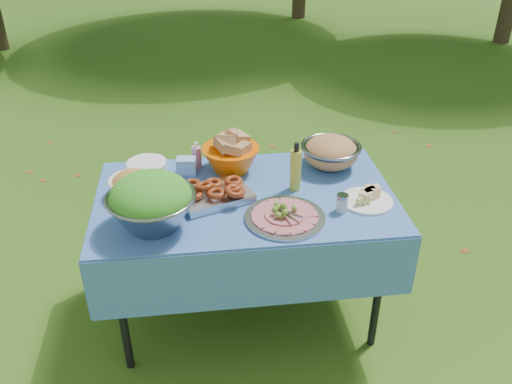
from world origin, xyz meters
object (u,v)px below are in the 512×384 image
salad_bowl (151,202)px  charcuterie_platter (285,211)px  bread_bowl (231,153)px  pasta_bowl_steel (331,152)px  oil_bottle (296,167)px  picnic_table (246,257)px  plate_stack (147,166)px

salad_bowl → charcuterie_platter: size_ratio=1.06×
bread_bowl → pasta_bowl_steel: bearing=-2.1°
oil_bottle → bread_bowl: bearing=141.5°
picnic_table → plate_stack: plate_stack is taller
picnic_table → bread_bowl: bearing=99.8°
picnic_table → pasta_bowl_steel: size_ratio=4.62×
salad_bowl → plate_stack: salad_bowl is taller
plate_stack → bread_bowl: (0.44, -0.04, 0.07)m
pasta_bowl_steel → bread_bowl: bearing=177.9°
salad_bowl → bread_bowl: salad_bowl is taller
picnic_table → oil_bottle: 0.57m
salad_bowl → plate_stack: 0.54m
plate_stack → pasta_bowl_steel: size_ratio=0.67×
salad_bowl → bread_bowl: 0.62m
bread_bowl → charcuterie_platter: bearing=-67.7°
bread_bowl → salad_bowl: bearing=-128.7°
plate_stack → charcuterie_platter: bearing=-39.9°
pasta_bowl_steel → oil_bottle: 0.32m
plate_stack → oil_bottle: bearing=-20.8°
salad_bowl → plate_stack: size_ratio=1.86×
salad_bowl → plate_stack: (-0.06, 0.53, -0.10)m
picnic_table → charcuterie_platter: bearing=-55.3°
charcuterie_platter → oil_bottle: bearing=69.9°
salad_bowl → pasta_bowl_steel: 1.03m
picnic_table → oil_bottle: (0.25, 0.03, 0.51)m
salad_bowl → oil_bottle: bearing=19.8°
picnic_table → charcuterie_platter: charcuterie_platter is taller
bread_bowl → charcuterie_platter: 0.54m
plate_stack → oil_bottle: size_ratio=0.84×
plate_stack → charcuterie_platter: charcuterie_platter is taller
salad_bowl → oil_bottle: 0.73m
plate_stack → picnic_table: bearing=-32.6°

